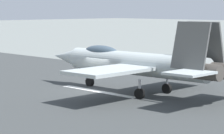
# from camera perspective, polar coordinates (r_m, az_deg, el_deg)

# --- Properties ---
(ground_plane) EXTENTS (400.00, 400.00, 0.00)m
(ground_plane) POSITION_cam_1_polar(r_m,az_deg,el_deg) (39.52, -2.24, -2.69)
(ground_plane) COLOR slate
(runway_strip) EXTENTS (240.00, 26.00, 0.02)m
(runway_strip) POSITION_cam_1_polar(r_m,az_deg,el_deg) (39.51, -2.22, -2.68)
(runway_strip) COLOR #373B3B
(runway_strip) RESTS_ON ground
(fighter_jet) EXTENTS (17.35, 13.91, 5.54)m
(fighter_jet) POSITION_cam_1_polar(r_m,az_deg,el_deg) (37.94, 2.76, 0.49)
(fighter_jet) COLOR #ABB6B7
(fighter_jet) RESTS_ON ground
(crew_person) EXTENTS (0.70, 0.36, 1.74)m
(crew_person) POSITION_cam_1_polar(r_m,az_deg,el_deg) (57.70, -3.36, 1.15)
(crew_person) COLOR #1E2338
(crew_person) RESTS_ON ground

